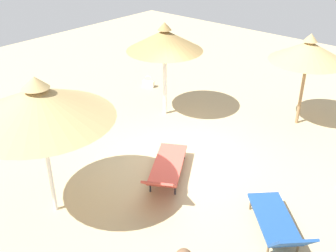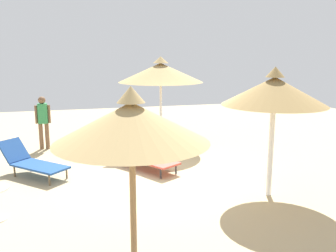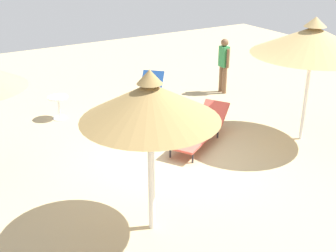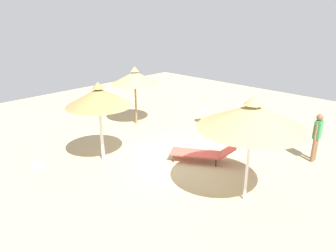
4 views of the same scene
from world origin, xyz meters
name	(u,v)px [view 3 (image 3 of 4)]	position (x,y,z in m)	size (l,w,h in m)	color
ground	(177,162)	(0.00, 0.00, -0.05)	(24.00, 24.00, 0.10)	tan
parasol_umbrella_front	(313,40)	(-3.21, 0.60, 2.44)	(2.79, 2.79, 2.96)	white
parasol_umbrella_near_left	(150,102)	(1.67, 1.85, 2.29)	(2.19, 2.19, 2.80)	white
lounge_chair_edge	(200,130)	(-0.96, -0.49, 0.34)	(2.27, 1.72, 0.73)	#CC4C3F
lounge_chair_far_left	(146,94)	(-1.00, -3.30, 0.38)	(1.84, 1.83, 0.85)	#1E478C
person_standing_near_right	(224,62)	(-3.70, -3.18, 0.99)	(0.23, 0.48, 1.72)	brown
side_table_round	(59,104)	(1.44, -3.73, 0.43)	(0.56, 0.56, 0.63)	silver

